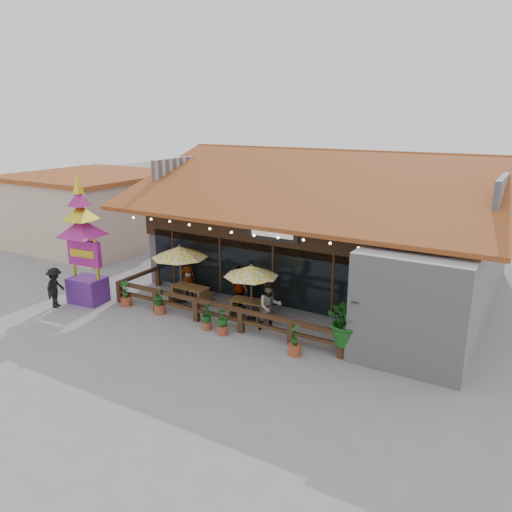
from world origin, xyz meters
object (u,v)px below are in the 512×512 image
Objects in this scene: umbrella_right at (251,271)px; pedestrian at (55,288)px; thai_sign_tower at (82,231)px; tropical_plant at (349,322)px; picnic_table_right at (249,305)px; umbrella_left at (180,252)px; picnic_table_left at (190,292)px.

umbrella_right reaches higher than pedestrian.
tropical_plant is (11.07, 0.90, -1.84)m from thai_sign_tower.
thai_sign_tower is at bearing -162.58° from picnic_table_right.
tropical_plant is at bearing -8.07° from umbrella_left.
thai_sign_tower reaches higher than picnic_table_right.
umbrella_right is 3.37m from picnic_table_left.
umbrella_right is 1.48× the size of picnic_table_left.
thai_sign_tower reaches higher than umbrella_left.
tropical_plant is 1.27× the size of pedestrian.
thai_sign_tower is at bearing -151.80° from picnic_table_left.
tropical_plant is at bearing -8.81° from picnic_table_left.
umbrella_left reaches higher than picnic_table_right.
picnic_table_right is at bearing -88.14° from pedestrian.
picnic_table_right is at bearing 165.24° from tropical_plant.
picnic_table_right is at bearing 17.42° from thai_sign_tower.
umbrella_left is 0.47× the size of thai_sign_tower.
tropical_plant reaches higher than pedestrian.
umbrella_right is at bearing -1.89° from umbrella_left.
umbrella_right is 7.17m from thai_sign_tower.
umbrella_left reaches higher than tropical_plant.
thai_sign_tower is at bearing -54.14° from pedestrian.
thai_sign_tower reaches higher than pedestrian.
picnic_table_left is 4.99m from thai_sign_tower.
umbrella_right is at bearing -2.78° from picnic_table_left.
thai_sign_tower is 2.73× the size of tropical_plant.
umbrella_left reaches higher than umbrella_right.
umbrella_right is 8.14m from pedestrian.
picnic_table_left is at bearing 28.20° from thai_sign_tower.
picnic_table_right is (3.27, 0.08, -1.70)m from umbrella_left.
umbrella_left reaches higher than picnic_table_left.
umbrella_right reaches higher than picnic_table_left.
picnic_table_right is at bearing 1.37° from umbrella_left.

